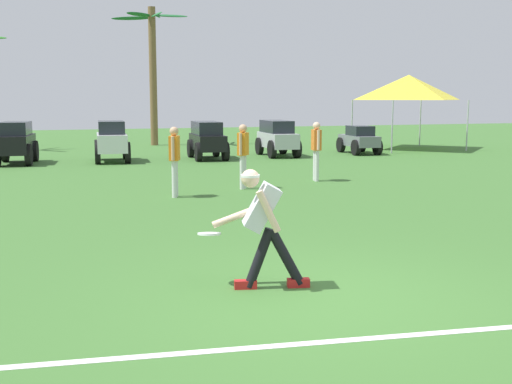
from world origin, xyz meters
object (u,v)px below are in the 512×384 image
object	(u,v)px
parked_car_slot_c	(16,142)
parked_car_slot_g	(359,139)
teammate_deep	(243,150)
frisbee_in_flight	(209,234)
parked_car_slot_e	(207,139)
event_tent	(409,87)
teammate_near_sideline	(174,155)
parked_car_slot_f	(277,137)
frisbee_thrower	(263,221)
teammate_midfield	(316,146)
palm_tree_right_of_centre	(153,66)
parked_car_slot_d	(112,140)

from	to	relation	value
parked_car_slot_c	parked_car_slot_g	size ratio (longest dim) A/B	1.08
teammate_deep	parked_car_slot_g	bearing A→B (deg)	47.84
parked_car_slot_g	frisbee_in_flight	bearing A→B (deg)	-122.69
parked_car_slot_e	event_tent	world-z (taller)	event_tent
teammate_near_sideline	event_tent	world-z (taller)	event_tent
parked_car_slot_f	frisbee_thrower	bearing A→B (deg)	-110.73
parked_car_slot_c	parked_car_slot_g	xyz separation A→B (m)	(12.71, -0.03, -0.18)
teammate_near_sideline	parked_car_slot_f	bearing A→B (deg)	57.32
parked_car_slot_c	event_tent	size ratio (longest dim) A/B	0.66
teammate_near_sideline	event_tent	size ratio (longest dim) A/B	0.42
frisbee_thrower	teammate_deep	distance (m)	8.22
teammate_midfield	parked_car_slot_c	world-z (taller)	teammate_midfield
parked_car_slot_e	teammate_midfield	bearing A→B (deg)	-79.98
frisbee_thrower	teammate_midfield	xyz separation A→B (m)	(4.48, 8.73, 0.15)
teammate_near_sideline	palm_tree_right_of_centre	bearing A→B (deg)	82.29
teammate_near_sideline	parked_car_slot_g	xyz separation A→B (m)	(9.10, 8.80, -0.38)
teammate_midfield	parked_car_slot_f	size ratio (longest dim) A/B	0.64
teammate_midfield	parked_car_slot_e	bearing A→B (deg)	100.02
teammate_near_sideline	frisbee_in_flight	bearing A→B (deg)	-97.79
teammate_deep	teammate_near_sideline	bearing A→B (deg)	-157.13
frisbee_in_flight	parked_car_slot_e	xyz separation A→B (m)	(3.80, 15.37, 0.11)
parked_car_slot_c	frisbee_thrower	bearing A→B (deg)	-78.57
teammate_near_sideline	teammate_deep	size ratio (longest dim) A/B	1.00
parked_car_slot_d	parked_car_slot_g	size ratio (longest dim) A/B	1.07
parked_car_slot_f	palm_tree_right_of_centre	world-z (taller)	palm_tree_right_of_centre
parked_car_slot_c	parked_car_slot_g	world-z (taller)	parked_car_slot_c
frisbee_in_flight	teammate_deep	xyz separation A→B (m)	(2.76, 7.60, 0.33)
parked_car_slot_f	event_tent	world-z (taller)	event_tent
teammate_midfield	parked_car_slot_e	xyz separation A→B (m)	(-1.23, 6.96, -0.22)
event_tent	parked_car_slot_g	bearing A→B (deg)	-154.35
teammate_near_sideline	parked_car_slot_c	xyz separation A→B (m)	(-3.62, 8.83, -0.20)
parked_car_slot_g	palm_tree_right_of_centre	bearing A→B (deg)	134.30
frisbee_thrower	teammate_deep	bearing A→B (deg)	74.43
teammate_deep	parked_car_slot_g	size ratio (longest dim) A/B	0.69
parked_car_slot_d	frisbee_thrower	bearing A→B (deg)	-89.55
parked_car_slot_d	parked_car_slot_c	bearing A→B (deg)	176.29
frisbee_thrower	frisbee_in_flight	distance (m)	0.66
parked_car_slot_c	teammate_deep	bearing A→B (deg)	-56.00
frisbee_in_flight	teammate_deep	size ratio (longest dim) A/B	0.23
parked_car_slot_d	parked_car_slot_e	bearing A→B (deg)	-1.45
parked_car_slot_d	parked_car_slot_g	distance (m)	9.61
parked_car_slot_d	event_tent	xyz separation A→B (m)	(12.65, 1.64, 1.88)
teammate_midfield	event_tent	world-z (taller)	event_tent
parked_car_slot_f	parked_car_slot_g	distance (m)	3.44
parked_car_slot_f	parked_car_slot_g	bearing A→B (deg)	-0.44
frisbee_thrower	parked_car_slot_c	xyz separation A→B (m)	(-3.23, 15.98, -0.05)
parked_car_slot_d	event_tent	distance (m)	12.89
teammate_near_sideline	parked_car_slot_e	distance (m)	9.01
frisbee_thrower	parked_car_slot_f	bearing A→B (deg)	69.27
teammate_near_sideline	parked_car_slot_e	xyz separation A→B (m)	(2.86, 8.54, -0.22)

